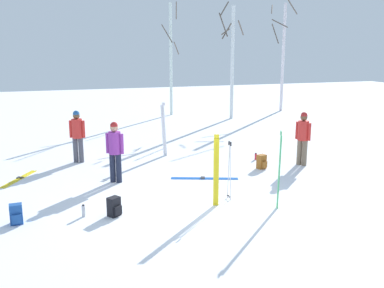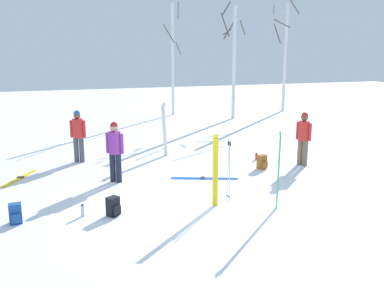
{
  "view_description": "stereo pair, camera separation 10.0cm",
  "coord_description": "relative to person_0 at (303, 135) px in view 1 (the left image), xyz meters",
  "views": [
    {
      "loc": [
        -3.28,
        -9.28,
        3.72
      ],
      "look_at": [
        0.41,
        2.18,
        1.0
      ],
      "focal_mm": 40.46,
      "sensor_mm": 36.0,
      "label": 1
    },
    {
      "loc": [
        -3.19,
        -9.31,
        3.72
      ],
      "look_at": [
        0.41,
        2.18,
        1.0
      ],
      "focal_mm": 40.46,
      "sensor_mm": 36.0,
      "label": 2
    }
  ],
  "objects": [
    {
      "name": "backpack_2",
      "position": [
        -6.32,
        -2.46,
        -0.77
      ],
      "size": [
        0.33,
        0.34,
        0.44
      ],
      "color": "black",
      "rests_on": "ground_plane"
    },
    {
      "name": "water_bottle_0",
      "position": [
        -6.98,
        -2.29,
        -0.85
      ],
      "size": [
        0.08,
        0.08,
        0.28
      ],
      "color": "silver",
      "rests_on": "ground_plane"
    },
    {
      "name": "person_1",
      "position": [
        -6.79,
        2.54,
        0.0
      ],
      "size": [
        0.49,
        0.34,
        1.72
      ],
      "color": "#4C4C56",
      "rests_on": "ground_plane"
    },
    {
      "name": "ski_pair_planted_0",
      "position": [
        -3.89,
        2.58,
        -0.06
      ],
      "size": [
        0.18,
        0.17,
        1.86
      ],
      "color": "white",
      "rests_on": "ground_plane"
    },
    {
      "name": "backpack_0",
      "position": [
        -1.41,
        0.02,
        -0.77
      ],
      "size": [
        0.31,
        0.33,
        0.44
      ],
      "color": "#99591E",
      "rests_on": "ground_plane"
    },
    {
      "name": "backpack_1",
      "position": [
        -8.38,
        -2.26,
        -0.77
      ],
      "size": [
        0.27,
        0.3,
        0.44
      ],
      "color": "#1E4C99",
      "rests_on": "ground_plane"
    },
    {
      "name": "birch_tree_2",
      "position": [
        1.43,
        9.22,
        2.1
      ],
      "size": [
        1.35,
        1.35,
        5.98
      ],
      "color": "silver",
      "rests_on": "ground_plane"
    },
    {
      "name": "ski_pair_lying_1",
      "position": [
        -8.54,
        1.16,
        -0.97
      ],
      "size": [
        0.93,
        1.58,
        0.05
      ],
      "color": "yellow",
      "rests_on": "ground_plane"
    },
    {
      "name": "person_2",
      "position": [
        -5.93,
        0.03,
        0.0
      ],
      "size": [
        0.46,
        0.34,
        1.72
      ],
      "color": "#1E2338",
      "rests_on": "ground_plane"
    },
    {
      "name": "ground_plane",
      "position": [
        -4.17,
        -2.4,
        -0.98
      ],
      "size": [
        60.0,
        60.0,
        0.0
      ],
      "primitive_type": "plane",
      "color": "white"
    },
    {
      "name": "ski_pair_planted_2",
      "position": [
        -3.92,
        -2.55,
        -0.12
      ],
      "size": [
        0.13,
        0.04,
        1.74
      ],
      "color": "yellow",
      "rests_on": "ground_plane"
    },
    {
      "name": "water_bottle_1",
      "position": [
        -1.1,
        1.06,
        -0.87
      ],
      "size": [
        0.08,
        0.08,
        0.23
      ],
      "color": "red",
      "rests_on": "ground_plane"
    },
    {
      "name": "birch_tree_3",
      "position": [
        5.3,
        10.89,
        2.31
      ],
      "size": [
        1.54,
        1.76,
        6.69
      ],
      "color": "silver",
      "rests_on": "ground_plane"
    },
    {
      "name": "person_0",
      "position": [
        0.0,
        0.0,
        0.0
      ],
      "size": [
        0.34,
        0.46,
        1.72
      ],
      "color": "#72604C",
      "rests_on": "ground_plane"
    },
    {
      "name": "birch_tree_1",
      "position": [
        -1.21,
        11.42,
        2.11
      ],
      "size": [
        1.0,
        0.76,
        6.01
      ],
      "color": "silver",
      "rests_on": "ground_plane"
    },
    {
      "name": "ski_poles_0",
      "position": [
        -3.44,
        -2.23,
        -0.2
      ],
      "size": [
        0.07,
        0.21,
        1.47
      ],
      "color": "#B2B2BC",
      "rests_on": "ground_plane"
    },
    {
      "name": "ski_pair_lying_0",
      "position": [
        -3.46,
        -0.44,
        -0.97
      ],
      "size": [
        1.87,
        0.8,
        0.05
      ],
      "color": "blue",
      "rests_on": "ground_plane"
    },
    {
      "name": "ski_pair_planted_1",
      "position": [
        -2.62,
        -3.2,
        -0.05
      ],
      "size": [
        0.1,
        0.24,
        1.87
      ],
      "color": "green",
      "rests_on": "ground_plane"
    }
  ]
}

